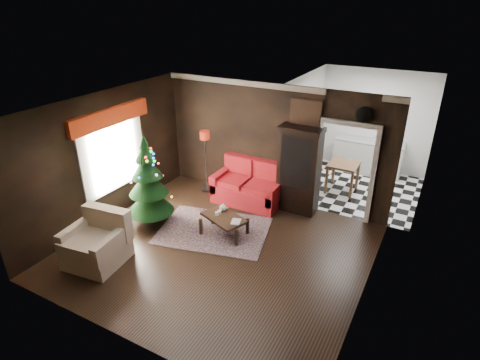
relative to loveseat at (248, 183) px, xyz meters
The scene contains 26 objects.
floor 2.15m from the loveseat, 78.96° to the right, with size 5.50×5.50×0.00m, color black.
ceiling 3.11m from the loveseat, 78.96° to the right, with size 5.50×5.50×0.00m, color white.
wall_back 1.08m from the loveseat, 48.37° to the left, with size 5.50×5.50×0.00m, color black.
wall_front 4.66m from the loveseat, 84.98° to the right, with size 5.50×5.50×0.00m, color black.
wall_left 3.25m from the loveseat, 138.90° to the right, with size 5.50×5.50×0.00m, color black.
wall_right 3.86m from the loveseat, 33.06° to the right, with size 5.50×5.50×0.00m, color black.
doorway 2.22m from the loveseat, 12.09° to the left, with size 1.10×0.10×2.10m, color white, non-canonical shape.
left_window 3.11m from the loveseat, 141.31° to the right, with size 0.05×1.60×1.40m, color white.
valance 3.40m from the loveseat, 140.32° to the right, with size 0.12×2.10×0.35m, color #A82C0F.
kitchen_floor 2.91m from the loveseat, 42.88° to the left, with size 3.00×3.00×0.00m, color white.
kitchen_window 4.17m from the loveseat, 58.30° to the left, with size 0.70×0.06×0.70m, color white.
rug 1.56m from the loveseat, 92.14° to the right, with size 2.24×1.63×0.01m, color #2E1D27.
loveseat is the anchor object (origin of this frame).
curio_cabinet 1.25m from the loveseat, 10.83° to the left, with size 0.90×0.45×1.90m, color black, non-canonical shape.
floor_lamp 1.22m from the loveseat, behind, with size 0.26×0.26×1.55m, color #252525, non-canonical shape.
christmas_tree 2.39m from the loveseat, 126.53° to the right, with size 0.98×0.98×1.88m, color black, non-canonical shape.
armchair 3.68m from the loveseat, 112.04° to the right, with size 1.00×1.00×1.03m, color #ACA589, non-canonical shape.
coffee_table 1.54m from the loveseat, 81.87° to the right, with size 0.92×0.55×0.41m, color #36180F, non-canonical shape.
teapot 1.30m from the loveseat, 86.53° to the right, with size 0.17×0.17×0.16m, color white, non-canonical shape.
cup_a 1.50m from the loveseat, 88.07° to the right, with size 0.08×0.08×0.07m, color silver.
cup_b 1.42m from the loveseat, 87.43° to the right, with size 0.08×0.08×0.07m, color white.
book 1.65m from the loveseat, 74.32° to the right, with size 0.18×0.02×0.24m, color tan.
wall_clock 3.04m from the loveseat, ahead, with size 0.32×0.32×0.06m, color white.
painting 2.13m from the loveseat, 19.40° to the left, with size 0.62×0.05×0.52m, color tan.
kitchen_counter 3.79m from the loveseat, 56.31° to the left, with size 1.80×0.60×0.90m, color silver.
kitchen_table 2.45m from the loveseat, 42.51° to the left, with size 0.70×0.70×0.75m, color brown, non-canonical shape.
Camera 1 is at (3.40, -5.39, 4.52)m, focal length 29.46 mm.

